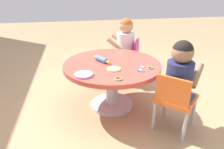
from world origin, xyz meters
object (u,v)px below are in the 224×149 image
Objects in this scene: craft_table at (112,73)px; child_chair_left at (175,99)px; child_chair_right at (128,58)px; rolling_pin at (101,59)px; seated_child_left at (180,72)px; seated_child_right at (125,40)px; craft_scissors at (141,70)px.

child_chair_left reaches higher than craft_table.
child_chair_right is 2.61× the size of rolling_pin.
seated_child_left reaches higher than child_chair_left.
seated_child_left is 1.05m from seated_child_right.
craft_table is 1.83× the size of seated_child_right.
rolling_pin is at bearing 145.93° from seated_child_right.
child_chair_right is 0.23m from seated_child_right.
child_chair_right is 3.78× the size of craft_scissors.
seated_child_right is (1.06, 0.18, 0.23)m from child_chair_left.
craft_scissors is at bearing 39.88° from child_chair_left.
rolling_pin is at bearing 57.54° from craft_table.
child_chair_left is (-0.47, -0.44, -0.06)m from craft_table.
rolling_pin is 0.41m from craft_scissors.
child_chair_right is at bearing -37.56° from rolling_pin.
child_chair_left is 1.10m from seated_child_right.
craft_scissors is (-0.78, 0.08, 0.17)m from child_chair_right.
seated_child_left and seated_child_right have the same top height.
seated_child_right is (0.02, 0.04, 0.23)m from child_chair_right.
craft_table is 1.74× the size of child_chair_left.
seated_child_right reaches higher than rolling_pin.
craft_scissors is (-0.21, -0.22, 0.11)m from craft_table.
child_chair_left reaches higher than rolling_pin.
child_chair_left is 0.23m from seated_child_left.
child_chair_left is at bearing -140.12° from craft_scissors.
seated_child_right reaches higher than craft_scissors.
seated_child_left is 0.95× the size of child_chair_right.
child_chair_right is at bearing -114.69° from seated_child_right.
child_chair_left is 1.05m from child_chair_right.
child_chair_right is at bearing -27.76° from craft_table.
rolling_pin is (0.50, 0.56, -0.04)m from seated_child_left.
craft_scissors is (0.26, 0.22, 0.17)m from child_chair_left.
child_chair_right is at bearing 9.45° from seated_child_left.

